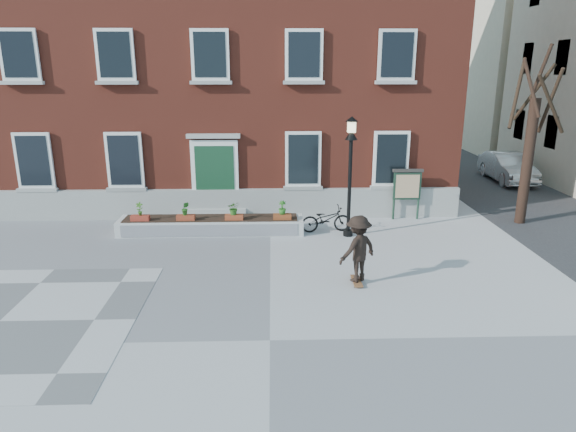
{
  "coord_description": "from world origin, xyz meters",
  "views": [
    {
      "loc": [
        0.08,
        -9.44,
        5.45
      ],
      "look_at": [
        0.5,
        4.0,
        1.5
      ],
      "focal_mm": 32.0,
      "sensor_mm": 36.0,
      "label": 1
    }
  ],
  "objects_px": {
    "bicycle": "(326,219)",
    "lamp_post": "(350,160)",
    "skateboarder": "(358,249)",
    "notice_board": "(407,186)",
    "parked_car": "(508,167)"
  },
  "relations": [
    {
      "from": "bicycle",
      "to": "lamp_post",
      "type": "distance_m",
      "value": 2.25
    },
    {
      "from": "bicycle",
      "to": "skateboarder",
      "type": "relative_size",
      "value": 0.93
    },
    {
      "from": "lamp_post",
      "to": "skateboarder",
      "type": "relative_size",
      "value": 2.15
    },
    {
      "from": "notice_board",
      "to": "parked_car",
      "type": "bearing_deg",
      "value": 43.5
    },
    {
      "from": "parked_car",
      "to": "skateboarder",
      "type": "relative_size",
      "value": 2.31
    },
    {
      "from": "notice_board",
      "to": "skateboarder",
      "type": "xyz_separation_m",
      "value": [
        -2.72,
        -5.73,
        -0.32
      ]
    },
    {
      "from": "bicycle",
      "to": "parked_car",
      "type": "bearing_deg",
      "value": -58.5
    },
    {
      "from": "bicycle",
      "to": "lamp_post",
      "type": "bearing_deg",
      "value": -129.93
    },
    {
      "from": "lamp_post",
      "to": "notice_board",
      "type": "height_order",
      "value": "lamp_post"
    },
    {
      "from": "parked_car",
      "to": "bicycle",
      "type": "bearing_deg",
      "value": -139.71
    },
    {
      "from": "parked_car",
      "to": "skateboarder",
      "type": "distance_m",
      "value": 15.14
    },
    {
      "from": "lamp_post",
      "to": "notice_board",
      "type": "distance_m",
      "value": 3.29
    },
    {
      "from": "bicycle",
      "to": "lamp_post",
      "type": "relative_size",
      "value": 0.43
    },
    {
      "from": "parked_car",
      "to": "notice_board",
      "type": "height_order",
      "value": "notice_board"
    },
    {
      "from": "bicycle",
      "to": "lamp_post",
      "type": "xyz_separation_m",
      "value": [
        0.69,
        -0.45,
        2.09
      ]
    }
  ]
}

